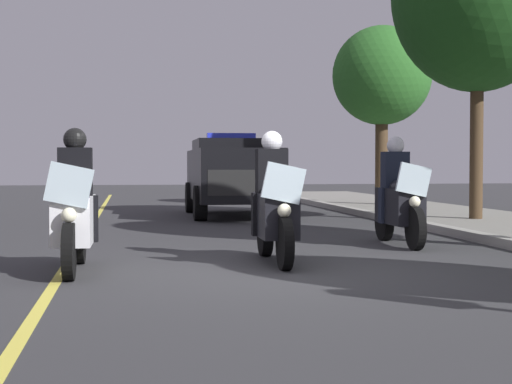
{
  "coord_description": "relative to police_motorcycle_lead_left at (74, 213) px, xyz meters",
  "views": [
    {
      "loc": [
        9.2,
        -1.7,
        1.28
      ],
      "look_at": [
        -1.35,
        0.0,
        0.9
      ],
      "focal_mm": 55.03,
      "sensor_mm": 36.0,
      "label": 1
    }
  ],
  "objects": [
    {
      "name": "police_suv",
      "position": [
        -9.7,
        3.14,
        0.37
      ],
      "size": [
        4.93,
        2.13,
        2.05
      ],
      "color": "black",
      "rests_on": "ground"
    },
    {
      "name": "lane_stripe_center",
      "position": [
        0.34,
        -0.14,
        -0.7
      ],
      "size": [
        48.0,
        0.12,
        0.01
      ],
      "primitive_type": "cube",
      "color": "#E0D14C",
      "rests_on": "ground"
    },
    {
      "name": "police_motorcycle_lead_left",
      "position": [
        0.0,
        0.0,
        0.0
      ],
      "size": [
        2.14,
        0.56,
        1.72
      ],
      "color": "black",
      "rests_on": "ground"
    },
    {
      "name": "tree_behind_suv",
      "position": [
        -12.84,
        8.04,
        3.17
      ],
      "size": [
        2.92,
        2.92,
        5.27
      ],
      "color": "#42301E",
      "rests_on": "sidewalk_strip"
    },
    {
      "name": "ground_plane",
      "position": [
        0.34,
        2.36,
        -0.7
      ],
      "size": [
        80.0,
        80.0,
        0.0
      ],
      "primitive_type": "plane",
      "color": "#333335"
    },
    {
      "name": "police_motorcycle_trailing",
      "position": [
        -2.32,
        4.86,
        0.0
      ],
      "size": [
        2.14,
        0.56,
        1.72
      ],
      "color": "black",
      "rests_on": "ground"
    },
    {
      "name": "police_motorcycle_lead_right",
      "position": [
        -0.46,
        2.51,
        0.0
      ],
      "size": [
        2.14,
        0.56,
        1.72
      ],
      "color": "black",
      "rests_on": "ground"
    }
  ]
}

